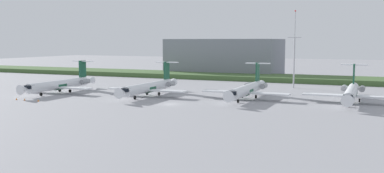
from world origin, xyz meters
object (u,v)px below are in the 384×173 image
regional_jet_nearest (60,84)px  regional_jet_fourth (351,92)px  antenna_mast (294,56)px  safety_cone_mid_marker (25,99)px  safety_cone_front_marker (16,99)px  regional_jet_third (247,89)px  regional_jet_second (150,87)px  safety_cone_rear_marker (38,100)px

regional_jet_nearest → regional_jet_fourth: bearing=8.7°
regional_jet_fourth → antenna_mast: 34.54m
regional_jet_fourth → safety_cone_mid_marker: bearing=-159.4°
safety_cone_front_marker → regional_jet_third: bearing=25.1°
safety_cone_front_marker → safety_cone_mid_marker: (2.77, -0.02, 0.00)m
regional_jet_second → safety_cone_front_marker: regional_jet_second is taller
safety_cone_mid_marker → regional_jet_fourth: bearing=20.6°
safety_cone_mid_marker → regional_jet_second: bearing=39.9°
regional_jet_nearest → regional_jet_second: (27.41, 4.10, 0.00)m
regional_jet_fourth → safety_cone_front_marker: bearing=-160.1°
regional_jet_second → safety_cone_rear_marker: regional_jet_second is taller
antenna_mast → safety_cone_rear_marker: antenna_mast is taller
regional_jet_second → safety_cone_rear_marker: size_ratio=56.36×
regional_jet_second → safety_cone_mid_marker: regional_jet_second is taller
regional_jet_second → antenna_mast: (32.91, 35.88, 7.73)m
regional_jet_fourth → safety_cone_mid_marker: (-76.63, -28.80, -2.26)m
regional_jet_fourth → antenna_mast: (-18.88, 27.87, 7.73)m
regional_jet_second → safety_cone_front_marker: bearing=-143.0°
regional_jet_nearest → safety_cone_rear_marker: regional_jet_nearest is taller
regional_jet_fourth → safety_cone_rear_marker: bearing=-158.3°
safety_cone_front_marker → regional_jet_fourth: bearing=19.9°
regional_jet_third → regional_jet_nearest: bearing=-170.8°
regional_jet_nearest → safety_cone_front_marker: 16.82m
regional_jet_second → regional_jet_fourth: bearing=8.8°
regional_jet_third → safety_cone_rear_marker: bearing=-151.6°
regional_jet_second → antenna_mast: 49.30m
regional_jet_second → safety_cone_mid_marker: bearing=-140.1°
safety_cone_front_marker → regional_jet_second: bearing=37.0°
antenna_mast → safety_cone_rear_marker: (-53.32, -56.65, -10.00)m
regional_jet_nearest → regional_jet_second: size_ratio=1.00×
regional_jet_fourth → safety_cone_mid_marker: regional_jet_fourth is taller
regional_jet_third → regional_jet_fourth: size_ratio=1.00×
regional_jet_second → regional_jet_fourth: size_ratio=1.00×
antenna_mast → safety_cone_mid_marker: size_ratio=45.11×
regional_jet_second → regional_jet_third: same height
regional_jet_third → antenna_mast: antenna_mast is taller
regional_jet_second → regional_jet_third: (26.42, 4.57, 0.00)m
regional_jet_second → regional_jet_fourth: (51.79, 8.01, 0.00)m
regional_jet_fourth → regional_jet_second: bearing=-171.2°
regional_jet_nearest → regional_jet_third: same height
regional_jet_nearest → safety_cone_front_marker: bearing=-90.7°
regional_jet_fourth → antenna_mast: size_ratio=1.25×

